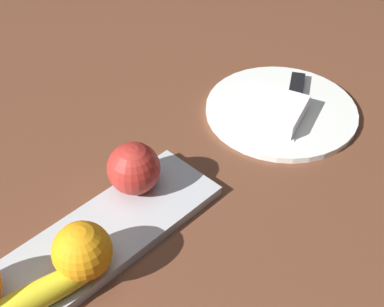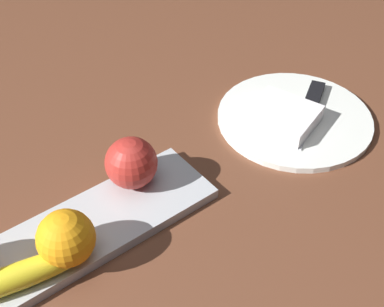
{
  "view_description": "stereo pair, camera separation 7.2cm",
  "coord_description": "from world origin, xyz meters",
  "px_view_note": "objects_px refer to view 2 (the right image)",
  "views": [
    {
      "loc": [
        0.13,
        0.34,
        0.53
      ],
      "look_at": [
        -0.25,
        -0.03,
        0.05
      ],
      "focal_mm": 47.64,
      "sensor_mm": 36.0,
      "label": 1
    },
    {
      "loc": [
        0.08,
        0.39,
        0.53
      ],
      "look_at": [
        -0.25,
        -0.03,
        0.05
      ],
      "focal_mm": 47.64,
      "sensor_mm": 36.0,
      "label": 2
    }
  ],
  "objects_px": {
    "apple": "(131,163)",
    "fruit_tray": "(58,245)",
    "banana": "(18,279)",
    "folded_napkin": "(282,116)",
    "knife": "(311,104)",
    "dinner_plate": "(294,118)",
    "orange_near_banana": "(66,238)"
  },
  "relations": [
    {
      "from": "dinner_plate",
      "to": "fruit_tray",
      "type": "bearing_deg",
      "value": 0.0
    },
    {
      "from": "fruit_tray",
      "to": "folded_napkin",
      "type": "height_order",
      "value": "folded_napkin"
    },
    {
      "from": "dinner_plate",
      "to": "knife",
      "type": "xyz_separation_m",
      "value": [
        -0.04,
        -0.0,
        0.01
      ]
    },
    {
      "from": "apple",
      "to": "dinner_plate",
      "type": "height_order",
      "value": "apple"
    },
    {
      "from": "banana",
      "to": "dinner_plate",
      "type": "distance_m",
      "value": 0.5
    },
    {
      "from": "banana",
      "to": "folded_napkin",
      "type": "bearing_deg",
      "value": -164.05
    },
    {
      "from": "dinner_plate",
      "to": "orange_near_banana",
      "type": "bearing_deg",
      "value": 4.09
    },
    {
      "from": "banana",
      "to": "dinner_plate",
      "type": "bearing_deg",
      "value": -164.33
    },
    {
      "from": "fruit_tray",
      "to": "orange_near_banana",
      "type": "height_order",
      "value": "orange_near_banana"
    },
    {
      "from": "fruit_tray",
      "to": "folded_napkin",
      "type": "relative_size",
      "value": 4.24
    },
    {
      "from": "folded_napkin",
      "to": "knife",
      "type": "xyz_separation_m",
      "value": [
        -0.07,
        -0.0,
        -0.01
      ]
    },
    {
      "from": "banana",
      "to": "knife",
      "type": "distance_m",
      "value": 0.54
    },
    {
      "from": "dinner_plate",
      "to": "knife",
      "type": "distance_m",
      "value": 0.04
    },
    {
      "from": "apple",
      "to": "banana",
      "type": "height_order",
      "value": "apple"
    },
    {
      "from": "apple",
      "to": "fruit_tray",
      "type": "bearing_deg",
      "value": 12.76
    },
    {
      "from": "apple",
      "to": "dinner_plate",
      "type": "xyz_separation_m",
      "value": [
        -0.3,
        0.03,
        -0.05
      ]
    },
    {
      "from": "dinner_plate",
      "to": "folded_napkin",
      "type": "distance_m",
      "value": 0.04
    },
    {
      "from": "fruit_tray",
      "to": "orange_near_banana",
      "type": "bearing_deg",
      "value": 94.83
    },
    {
      "from": "banana",
      "to": "orange_near_banana",
      "type": "bearing_deg",
      "value": -165.13
    },
    {
      "from": "banana",
      "to": "folded_napkin",
      "type": "xyz_separation_m",
      "value": [
        -0.46,
        -0.03,
        -0.01
      ]
    },
    {
      "from": "apple",
      "to": "orange_near_banana",
      "type": "xyz_separation_m",
      "value": [
        0.13,
        0.06,
        -0.0
      ]
    },
    {
      "from": "banana",
      "to": "knife",
      "type": "bearing_deg",
      "value": -164.46
    },
    {
      "from": "banana",
      "to": "orange_near_banana",
      "type": "xyz_separation_m",
      "value": [
        -0.07,
        -0.0,
        0.02
      ]
    },
    {
      "from": "knife",
      "to": "fruit_tray",
      "type": "bearing_deg",
      "value": -30.3
    },
    {
      "from": "fruit_tray",
      "to": "dinner_plate",
      "type": "relative_size",
      "value": 1.71
    },
    {
      "from": "banana",
      "to": "orange_near_banana",
      "type": "relative_size",
      "value": 2.59
    },
    {
      "from": "knife",
      "to": "banana",
      "type": "bearing_deg",
      "value": -26.65
    },
    {
      "from": "dinner_plate",
      "to": "apple",
      "type": "bearing_deg",
      "value": -5.82
    },
    {
      "from": "folded_napkin",
      "to": "knife",
      "type": "bearing_deg",
      "value": -178.77
    },
    {
      "from": "dinner_plate",
      "to": "folded_napkin",
      "type": "bearing_deg",
      "value": 0.0
    },
    {
      "from": "folded_napkin",
      "to": "banana",
      "type": "bearing_deg",
      "value": 4.24
    },
    {
      "from": "fruit_tray",
      "to": "banana",
      "type": "bearing_deg",
      "value": 28.48
    }
  ]
}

